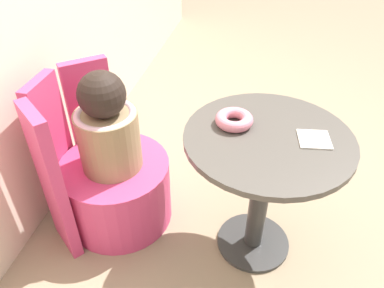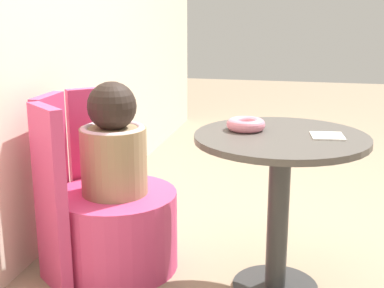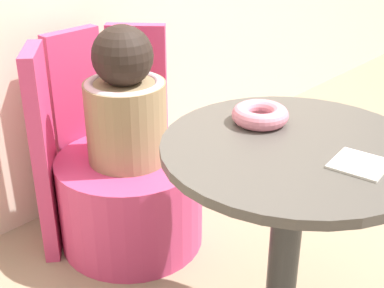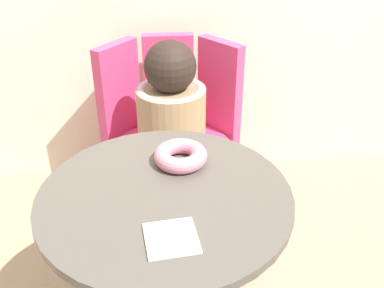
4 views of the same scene
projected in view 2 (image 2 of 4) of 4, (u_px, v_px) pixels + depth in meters
name	position (u px, v px, depth m)	size (l,w,h in m)	color
ground_plane	(280.00, 278.00, 2.27)	(12.00, 12.00, 0.00)	gray
round_table	(280.00, 177.00, 2.06)	(0.66, 0.66, 0.65)	#333333
tub_chair	(117.00, 230.00, 2.33)	(0.53, 0.53, 0.35)	#D13D70
booth_backrest	(67.00, 182.00, 2.32)	(0.63, 0.23, 0.76)	#D13D70
child_figure	(113.00, 145.00, 2.23)	(0.28, 0.28, 0.48)	#937A56
donut	(246.00, 124.00, 2.09)	(0.15, 0.15, 0.05)	pink
paper_napkin	(327.00, 136.00, 1.99)	(0.13, 0.13, 0.01)	silver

